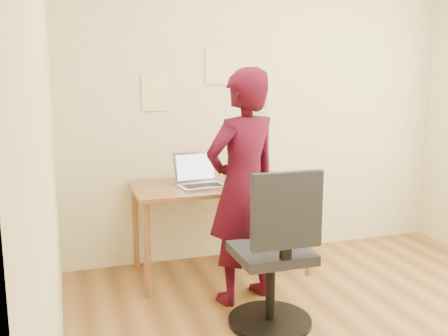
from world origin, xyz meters
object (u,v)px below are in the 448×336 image
object	(u,v)px
desk	(220,194)
laptop	(200,179)
phone	(267,186)
office_chair	(275,262)
person	(243,187)

from	to	relation	value
desk	laptop	distance (m)	0.23
phone	office_chair	world-z (taller)	office_chair
office_chair	desk	bearing A→B (deg)	92.22
desk	person	size ratio (longest dim) A/B	0.85
desk	person	world-z (taller)	person
desk	person	bearing A→B (deg)	-90.49
phone	office_chair	distance (m)	0.90
laptop	office_chair	size ratio (longest dim) A/B	0.36
office_chair	person	size ratio (longest dim) A/B	0.63
laptop	office_chair	bearing A→B (deg)	-83.36
laptop	phone	xyz separation A→B (m)	(0.49, -0.19, -0.05)
laptop	phone	distance (m)	0.53
phone	person	xyz separation A→B (m)	(-0.32, -0.33, 0.08)
office_chair	person	distance (m)	0.61
laptop	desk	bearing A→B (deg)	1.02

